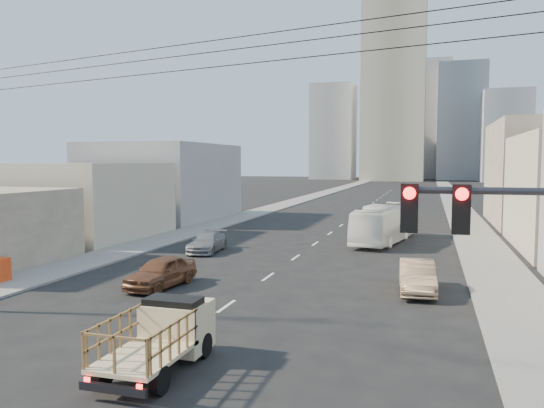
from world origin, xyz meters
The scene contains 18 objects.
ground centered at (0.00, 0.00, 0.00)m, with size 420.00×420.00×0.00m, color black.
sidewalk_left centered at (-11.75, 70.00, 0.06)m, with size 3.50×180.00×0.12m, color slate.
sidewalk_right centered at (11.75, 70.00, 0.06)m, with size 3.50×180.00×0.12m, color slate.
lane_dashes centered at (0.00, 53.00, 0.01)m, with size 0.15×104.00×0.01m.
flatbed_pickup centered at (0.64, 1.15, 1.09)m, with size 1.95×4.41×1.90m.
city_bus centered at (4.92, 28.29, 1.43)m, with size 2.41×10.29×2.87m, color white.
sedan_brown centered at (-4.30, 10.29, 0.75)m, with size 1.76×4.38×1.49m, color brown.
sedan_tan centered at (7.63, 12.82, 0.73)m, with size 1.56×4.46×1.47m, color #A17D5E.
sedan_grey centered at (-6.27, 20.35, 0.65)m, with size 1.83×4.51×1.31m, color gray.
traffic_signal centered at (9.77, -3.51, 4.08)m, with size 3.23×0.35×6.00m.
overhead_wires centered at (0.00, 1.50, 8.97)m, with size 23.01×5.02×0.72m.
bldg_left_mid centered at (-19.00, 24.00, 3.00)m, with size 11.00×12.00×6.00m, color #C0B19B.
bldg_left_far centered at (-19.50, 39.00, 4.00)m, with size 12.00×16.00×8.00m, color #979799.
high_rise_tower centered at (-4.00, 170.00, 30.00)m, with size 20.00×20.00×60.00m, color tan.
midrise_ne centered at (18.00, 185.00, 20.00)m, with size 16.00×16.00×40.00m, color gray.
midrise_nw centered at (-26.00, 180.00, 17.00)m, with size 15.00×15.00×34.00m, color gray.
midrise_back centered at (6.00, 200.00, 22.00)m, with size 18.00×18.00×44.00m, color #979799.
midrise_east centered at (30.00, 165.00, 14.00)m, with size 14.00×14.00×28.00m, color gray.
Camera 1 is at (8.11, -12.43, 6.05)m, focal length 35.00 mm.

